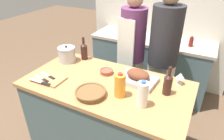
{
  "coord_description": "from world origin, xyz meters",
  "views": [
    {
      "loc": [
        0.79,
        -1.39,
        1.96
      ],
      "look_at": [
        0.0,
        0.12,
        0.99
      ],
      "focal_mm": 32.0,
      "sensor_mm": 36.0,
      "label": 1
    }
  ],
  "objects": [
    {
      "name": "wicker_basket",
      "position": [
        -0.02,
        -0.23,
        0.94
      ],
      "size": [
        0.27,
        0.27,
        0.05
      ],
      "color": "brown",
      "rests_on": "kitchen_island"
    },
    {
      "name": "back_counter",
      "position": [
        0.0,
        1.45,
        0.44
      ],
      "size": [
        1.85,
        0.6,
        0.88
      ],
      "color": "#4C666B",
      "rests_on": "ground_plane"
    },
    {
      "name": "person_cook_guest",
      "position": [
        0.33,
        0.83,
        0.95
      ],
      "size": [
        0.35,
        0.35,
        1.72
      ],
      "rotation": [
        0.0,
        0.0,
        -0.35
      ],
      "color": "beige",
      "rests_on": "ground_plane"
    },
    {
      "name": "wine_glass_left",
      "position": [
        0.62,
        0.31,
        1.0
      ],
      "size": [
        0.08,
        0.08,
        0.12
      ],
      "color": "silver",
      "rests_on": "kitchen_island"
    },
    {
      "name": "stock_pot",
      "position": [
        -0.62,
        0.2,
        1.0
      ],
      "size": [
        0.2,
        0.2,
        0.19
      ],
      "color": "#B7B7BC",
      "rests_on": "kitchen_island"
    },
    {
      "name": "roasting_pan",
      "position": [
        0.26,
        0.16,
        0.96
      ],
      "size": [
        0.37,
        0.28,
        0.13
      ],
      "color": "#BCBCC1",
      "rests_on": "kitchen_island"
    },
    {
      "name": "juice_jug",
      "position": [
        0.2,
        -0.12,
        1.02
      ],
      "size": [
        0.1,
        0.1,
        0.23
      ],
      "color": "orange",
      "rests_on": "kitchen_island"
    },
    {
      "name": "condiment_bottle_short",
      "position": [
        0.57,
        1.4,
        0.95
      ],
      "size": [
        0.06,
        0.06,
        0.14
      ],
      "color": "maroon",
      "rests_on": "back_counter"
    },
    {
      "name": "wine_bottle_dark",
      "position": [
        0.55,
        0.1,
        1.02
      ],
      "size": [
        0.07,
        0.07,
        0.27
      ],
      "color": "#381E19",
      "rests_on": "kitchen_island"
    },
    {
      "name": "person_cook_aproned",
      "position": [
        -0.07,
        0.82,
        0.92
      ],
      "size": [
        0.32,
        0.34,
        1.65
      ],
      "rotation": [
        0.0,
        0.0,
        -0.24
      ],
      "color": "beige",
      "rests_on": "ground_plane"
    },
    {
      "name": "condiment_bottle_tall",
      "position": [
        -0.5,
        1.44,
        0.95
      ],
      "size": [
        0.06,
        0.06,
        0.14
      ],
      "color": "maroon",
      "rests_on": "back_counter"
    },
    {
      "name": "wine_bottle_green",
      "position": [
        -0.47,
        0.34,
        1.02
      ],
      "size": [
        0.08,
        0.08,
        0.27
      ],
      "color": "#381E19",
      "rests_on": "kitchen_island"
    },
    {
      "name": "back_wall",
      "position": [
        0.0,
        1.8,
        1.27
      ],
      "size": [
        2.35,
        0.1,
        2.55
      ],
      "color": "silver",
      "rests_on": "ground_plane"
    },
    {
      "name": "cutting_board",
      "position": [
        -0.53,
        -0.2,
        0.92
      ],
      "size": [
        0.31,
        0.2,
        0.02
      ],
      "color": "#AD7F51",
      "rests_on": "kitchen_island"
    },
    {
      "name": "knife_chef",
      "position": [
        -0.55,
        -0.3,
        0.93
      ],
      "size": [
        0.25,
        0.04,
        0.01
      ],
      "color": "#B7B7BC",
      "rests_on": "cutting_board"
    },
    {
      "name": "kitchen_island",
      "position": [
        0.0,
        0.0,
        0.46
      ],
      "size": [
        1.59,
        0.83,
        0.91
      ],
      "color": "#4C666B",
      "rests_on": "ground_plane"
    },
    {
      "name": "knife_bread",
      "position": [
        -0.56,
        -0.18,
        0.93
      ],
      "size": [
        0.21,
        0.07,
        0.01
      ],
      "color": "#B7B7BC",
      "rests_on": "cutting_board"
    },
    {
      "name": "knife_paring",
      "position": [
        -0.58,
        -0.25,
        0.93
      ],
      "size": [
        0.21,
        0.07,
        0.01
      ],
      "color": "#B7B7BC",
      "rests_on": "cutting_board"
    },
    {
      "name": "milk_jug",
      "position": [
        0.42,
        -0.16,
        1.02
      ],
      "size": [
        0.09,
        0.09,
        0.23
      ],
      "color": "white",
      "rests_on": "kitchen_island"
    },
    {
      "name": "mixing_bowl",
      "position": [
        -0.08,
        0.16,
        0.94
      ],
      "size": [
        0.14,
        0.14,
        0.05
      ],
      "color": "#A84C38",
      "rests_on": "kitchen_island"
    }
  ]
}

